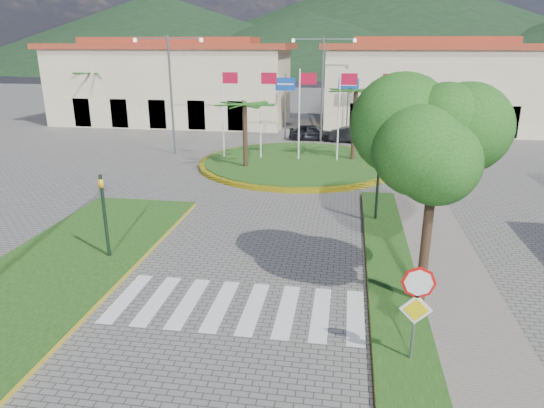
# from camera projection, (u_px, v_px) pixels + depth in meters

# --- Properties ---
(ground) EXTENTS (160.00, 160.00, 0.00)m
(ground) POSITION_uv_depth(u_px,v_px,m) (192.00, 398.00, 10.73)
(ground) COLOR slate
(ground) RESTS_ON ground
(sidewalk_right) EXTENTS (4.00, 28.00, 0.15)m
(sidewalk_right) POSITION_uv_depth(u_px,v_px,m) (457.00, 366.00, 11.69)
(sidewalk_right) COLOR gray
(sidewalk_right) RESTS_ON ground
(verge_right) EXTENTS (1.60, 28.00, 0.18)m
(verge_right) POSITION_uv_depth(u_px,v_px,m) (406.00, 360.00, 11.86)
(verge_right) COLOR #1B4313
(verge_right) RESTS_ON ground
(median_left) EXTENTS (5.00, 14.00, 0.18)m
(median_left) POSITION_uv_depth(u_px,v_px,m) (69.00, 261.00, 17.28)
(median_left) COLOR #1B4313
(median_left) RESTS_ON ground
(crosswalk) EXTENTS (8.00, 3.00, 0.01)m
(crosswalk) POSITION_uv_depth(u_px,v_px,m) (234.00, 306.00, 14.47)
(crosswalk) COLOR silver
(crosswalk) RESTS_ON ground
(roundabout_island) EXTENTS (12.70, 12.70, 6.00)m
(roundabout_island) POSITION_uv_depth(u_px,v_px,m) (298.00, 162.00, 31.30)
(roundabout_island) COLOR yellow
(roundabout_island) RESTS_ON ground
(stop_sign) EXTENTS (0.80, 0.11, 2.65)m
(stop_sign) POSITION_uv_depth(u_px,v_px,m) (417.00, 300.00, 11.28)
(stop_sign) COLOR slate
(stop_sign) RESTS_ON ground
(deciduous_tree) EXTENTS (3.60, 3.60, 6.80)m
(deciduous_tree) POSITION_uv_depth(u_px,v_px,m) (437.00, 134.00, 12.97)
(deciduous_tree) COLOR black
(deciduous_tree) RESTS_ON ground
(traffic_light_left) EXTENTS (0.15, 0.18, 3.20)m
(traffic_light_left) POSITION_uv_depth(u_px,v_px,m) (104.00, 209.00, 16.98)
(traffic_light_left) COLOR black
(traffic_light_left) RESTS_ON ground
(traffic_light_right) EXTENTS (0.15, 0.18, 3.20)m
(traffic_light_right) POSITION_uv_depth(u_px,v_px,m) (378.00, 180.00, 20.70)
(traffic_light_right) COLOR black
(traffic_light_right) RESTS_ON ground
(traffic_light_far) EXTENTS (0.18, 0.15, 3.20)m
(traffic_light_far) POSITION_uv_depth(u_px,v_px,m) (420.00, 128.00, 33.31)
(traffic_light_far) COLOR black
(traffic_light_far) RESTS_ON ground
(direction_sign_west) EXTENTS (1.60, 0.14, 5.20)m
(direction_sign_west) POSITION_uv_depth(u_px,v_px,m) (285.00, 95.00, 38.95)
(direction_sign_west) COLOR slate
(direction_sign_west) RESTS_ON ground
(direction_sign_east) EXTENTS (1.60, 0.14, 5.20)m
(direction_sign_east) POSITION_uv_depth(u_px,v_px,m) (348.00, 96.00, 38.21)
(direction_sign_east) COLOR slate
(direction_sign_east) RESTS_ON ground
(street_lamp_centre) EXTENTS (4.80, 0.16, 8.00)m
(street_lamp_centre) POSITION_uv_depth(u_px,v_px,m) (322.00, 84.00, 37.29)
(street_lamp_centre) COLOR slate
(street_lamp_centre) RESTS_ON ground
(street_lamp_west) EXTENTS (4.80, 0.16, 8.00)m
(street_lamp_west) POSITION_uv_depth(u_px,v_px,m) (171.00, 89.00, 33.14)
(street_lamp_west) COLOR slate
(street_lamp_west) RESTS_ON ground
(building_left) EXTENTS (23.32, 9.54, 8.05)m
(building_left) POSITION_uv_depth(u_px,v_px,m) (173.00, 82.00, 47.20)
(building_left) COLOR beige
(building_left) RESTS_ON ground
(building_right) EXTENTS (19.08, 9.54, 8.05)m
(building_right) POSITION_uv_depth(u_px,v_px,m) (427.00, 85.00, 43.65)
(building_right) COLOR beige
(building_right) RESTS_ON ground
(hill_far_west) EXTENTS (140.00, 140.00, 22.00)m
(hill_far_west) POSITION_uv_depth(u_px,v_px,m) (159.00, 31.00, 146.66)
(hill_far_west) COLOR black
(hill_far_west) RESTS_ON ground
(hill_far_mid) EXTENTS (180.00, 180.00, 30.00)m
(hill_far_mid) POSITION_uv_depth(u_px,v_px,m) (391.00, 19.00, 153.81)
(hill_far_mid) COLOR black
(hill_far_mid) RESTS_ON ground
(hill_near_back) EXTENTS (110.00, 110.00, 16.00)m
(hill_near_back) POSITION_uv_depth(u_px,v_px,m) (304.00, 42.00, 131.58)
(hill_near_back) COLOR black
(hill_near_back) RESTS_ON ground
(white_van) EXTENTS (4.17, 2.39, 1.10)m
(white_van) POSITION_uv_depth(u_px,v_px,m) (235.00, 122.00, 44.98)
(white_van) COLOR silver
(white_van) RESTS_ON ground
(car_dark_a) EXTENTS (3.72, 1.55, 1.26)m
(car_dark_a) POSITION_uv_depth(u_px,v_px,m) (312.00, 132.00, 39.31)
(car_dark_a) COLOR black
(car_dark_a) RESTS_ON ground
(car_dark_b) EXTENTS (3.74, 1.77, 1.18)m
(car_dark_b) POSITION_uv_depth(u_px,v_px,m) (352.00, 135.00, 38.34)
(car_dark_b) COLOR black
(car_dark_b) RESTS_ON ground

